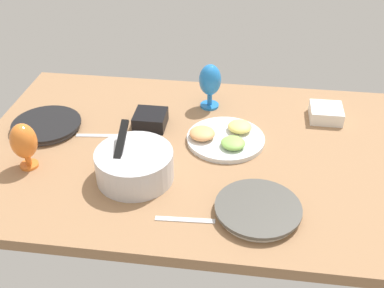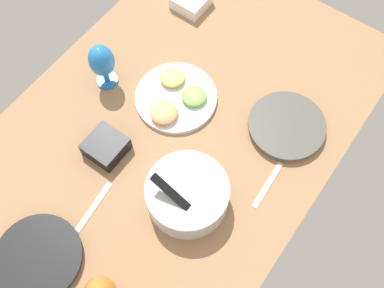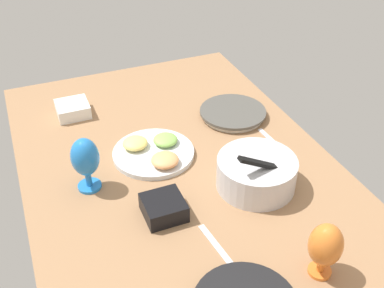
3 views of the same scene
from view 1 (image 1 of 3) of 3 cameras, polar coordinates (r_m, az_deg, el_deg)
ground_plane at (r=172.48cm, az=0.53°, el=-1.11°), size 160.00×104.00×4.00cm
dinner_plate_left at (r=145.32cm, az=7.95°, el=-7.84°), size 26.33×26.33×2.86cm
dinner_plate_right at (r=190.16cm, az=-17.10°, el=2.16°), size 26.31×26.31×2.67cm
mixing_bowl at (r=155.76cm, az=-6.95°, el=-2.43°), size 25.59×25.59×17.04cm
fruit_platter at (r=174.66cm, az=3.98°, el=0.83°), size 28.81×28.81×5.32cm
hurricane_glass_orange at (r=166.74cm, az=-19.60°, el=0.21°), size 8.85×8.85×16.84cm
hurricane_glass_blue at (r=191.52cm, az=2.19°, el=7.53°), size 8.96×8.96×18.79cm
square_bowl_black at (r=183.08cm, az=-5.04°, el=3.03°), size 12.08×12.08×5.69cm
square_bowl_white at (r=194.47cm, az=15.84°, el=3.69°), size 12.50×12.50×5.17cm
fork_by_left_plate at (r=142.62cm, az=-0.84°, el=-9.07°), size 18.07×2.79×0.60cm
fork_by_right_plate at (r=181.35cm, az=-11.04°, el=1.05°), size 18.09×3.82×0.60cm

